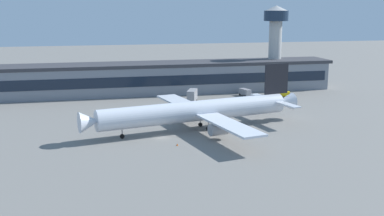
{
  "coord_description": "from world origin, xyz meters",
  "views": [
    {
      "loc": [
        -16.91,
        -108.32,
        31.21
      ],
      "look_at": [
        9.8,
        9.42,
        5.0
      ],
      "focal_mm": 42.98,
      "sensor_mm": 36.0,
      "label": 1
    }
  ],
  "objects": [
    {
      "name": "ground_plane",
      "position": [
        0.0,
        0.0,
        0.0
      ],
      "size": [
        600.0,
        600.0,
        0.0
      ],
      "primitive_type": "plane",
      "color": "slate"
    },
    {
      "name": "belt_loader",
      "position": [
        50.26,
        43.51,
        1.15
      ],
      "size": [
        6.7,
        4.06,
        1.95
      ],
      "color": "yellow",
      "rests_on": "ground_plane"
    },
    {
      "name": "traffic_cone_0",
      "position": [
        2.4,
        -7.66,
        0.28
      ],
      "size": [
        0.44,
        0.44,
        0.56
      ],
      "primitive_type": "cone",
      "color": "#F2590C",
      "rests_on": "ground_plane"
    },
    {
      "name": "terminal_building",
      "position": [
        0.0,
        61.42,
        5.73
      ],
      "size": [
        152.26,
        15.57,
        11.42
      ],
      "color": "gray",
      "rests_on": "ground_plane"
    },
    {
      "name": "control_tower",
      "position": [
        56.38,
        64.5,
        20.18
      ],
      "size": [
        9.64,
        9.64,
        32.4
      ],
      "color": "#B7B7B2",
      "rests_on": "ground_plane"
    },
    {
      "name": "catering_truck",
      "position": [
        17.2,
        41.74,
        2.29
      ],
      "size": [
        5.11,
        7.65,
        4.15
      ],
      "color": "gray",
      "rests_on": "ground_plane"
    },
    {
      "name": "airliner",
      "position": [
        10.71,
        5.61,
        5.02
      ],
      "size": [
        60.71,
        52.43,
        16.26
      ],
      "color": "silver",
      "rests_on": "ground_plane"
    },
    {
      "name": "crew_van",
      "position": [
        38.41,
        47.85,
        1.46
      ],
      "size": [
        3.43,
        5.59,
        2.55
      ],
      "color": "gray",
      "rests_on": "ground_plane"
    }
  ]
}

